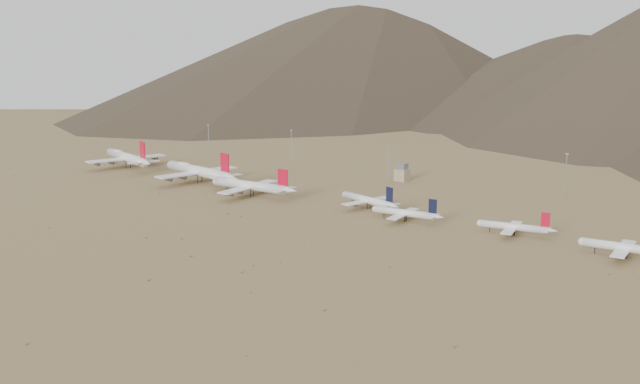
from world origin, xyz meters
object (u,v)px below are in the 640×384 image
Objects in this scene: narrowbody_b at (406,213)px; control_tower at (402,173)px; widebody_west at (127,157)px; widebody_east at (251,186)px; narrowbody_a at (369,200)px; widebody_centre at (199,171)px.

narrowbody_b is 3.37× the size of control_tower.
widebody_west is 141.93m from widebody_east.
narrowbody_b is at bearing -2.72° from widebody_east.
widebody_east is 108.70m from control_tower.
widebody_east reaches higher than narrowbody_a.
narrowbody_a is 33.17m from narrowbody_b.
widebody_centre is at bearing 10.77° from widebody_west.
control_tower is at bearing 122.79° from narrowbody_a.
widebody_centre is 1.21× the size of widebody_east.
widebody_centre reaches higher than narrowbody_b.
widebody_west is 0.98× the size of widebody_centre.
narrowbody_b is at bearing -6.87° from narrowbody_a.
control_tower is at bearing 59.69° from widebody_east.
widebody_east is 77.18m from narrowbody_a.
widebody_centre is (84.55, -6.69, 0.03)m from widebody_west.
narrowbody_a is at bearing -70.62° from control_tower.
narrowbody_a is at bearing 6.76° from widebody_east.
widebody_east is at bearing 175.58° from narrowbody_b.
widebody_west is at bearing -176.21° from widebody_centre.
control_tower is at bearing 38.83° from widebody_west.
widebody_west is at bearing 170.45° from narrowbody_b.
widebody_east is 1.43× the size of narrowbody_a.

